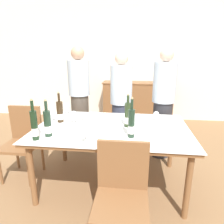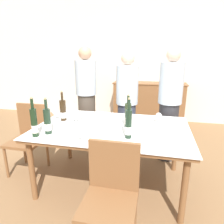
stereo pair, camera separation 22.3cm
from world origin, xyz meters
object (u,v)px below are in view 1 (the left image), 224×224
(wine_glass_3, at_px, (86,134))
(person_guest_left, at_px, (121,104))
(wine_bottle_0, at_px, (131,124))
(wine_bottle_3, at_px, (48,124))
(wine_bottle_4, at_px, (34,126))
(wine_glass_0, at_px, (67,107))
(person_host, at_px, (80,100))
(wine_glass_1, at_px, (156,115))
(dining_table, at_px, (112,132))
(wine_glass_4, at_px, (52,114))
(wine_bottle_2, at_px, (60,112))
(chair_near_front, at_px, (122,190))
(chair_left_end, at_px, (23,137))
(person_guest_right, at_px, (163,105))
(sideboard_cabinet, at_px, (137,102))
(ice_bucket, at_px, (92,123))
(wine_glass_2, at_px, (74,115))
(wine_bottle_1, at_px, (128,115))

(wine_glass_3, distance_m, person_guest_left, 1.35)
(person_guest_left, bearing_deg, wine_bottle_0, -80.74)
(wine_bottle_3, relative_size, wine_bottle_4, 0.94)
(wine_glass_0, bearing_deg, wine_bottle_0, -37.26)
(person_host, bearing_deg, wine_glass_1, -29.70)
(dining_table, distance_m, wine_glass_4, 0.79)
(wine_bottle_2, relative_size, chair_near_front, 0.42)
(wine_glass_0, relative_size, chair_left_end, 0.17)
(wine_bottle_3, relative_size, wine_glass_0, 2.51)
(wine_glass_1, bearing_deg, person_guest_right, 74.34)
(sideboard_cabinet, bearing_deg, wine_bottle_3, -108.80)
(wine_bottle_3, bearing_deg, person_host, 90.65)
(wine_bottle_2, height_order, wine_glass_3, wine_bottle_2)
(person_host, bearing_deg, chair_near_front, -64.89)
(dining_table, bearing_deg, wine_glass_0, 147.67)
(sideboard_cabinet, height_order, wine_bottle_3, wine_bottle_3)
(sideboard_cabinet, xyz_separation_m, wine_bottle_2, (-0.97, -2.30, 0.40))
(chair_left_end, bearing_deg, ice_bucket, -13.23)
(wine_glass_2, relative_size, person_host, 0.10)
(wine_bottle_2, distance_m, wine_bottle_4, 0.53)
(wine_bottle_4, xyz_separation_m, wine_glass_1, (1.22, 0.69, -0.06))
(ice_bucket, height_order, wine_glass_4, ice_bucket)
(wine_bottle_4, xyz_separation_m, person_host, (0.07, 1.34, -0.05))
(wine_glass_1, bearing_deg, sideboard_cabinet, 95.39)
(dining_table, xyz_separation_m, person_guest_right, (0.67, 0.80, 0.14))
(wine_bottle_3, distance_m, chair_near_front, 0.98)
(wine_glass_2, bearing_deg, wine_bottle_1, -1.70)
(sideboard_cabinet, bearing_deg, dining_table, -97.47)
(wine_bottle_3, bearing_deg, wine_bottle_4, -131.89)
(wine_bottle_4, relative_size, wine_glass_0, 2.66)
(wine_glass_3, bearing_deg, sideboard_cabinet, 79.90)
(wine_bottle_4, bearing_deg, wine_bottle_0, 10.36)
(sideboard_cabinet, relative_size, wine_bottle_3, 4.16)
(wine_glass_3, bearing_deg, wine_bottle_4, 176.75)
(wine_bottle_1, bearing_deg, wine_bottle_0, -80.62)
(wine_bottle_3, bearing_deg, person_guest_left, 61.40)
(ice_bucket, xyz_separation_m, person_guest_left, (0.24, 1.01, -0.04))
(wine_bottle_3, distance_m, wine_glass_3, 0.44)
(wine_bottle_1, xyz_separation_m, chair_near_front, (-0.01, -0.83, -0.36))
(wine_bottle_1, xyz_separation_m, person_guest_right, (0.49, 0.76, -0.06))
(wine_bottle_1, height_order, chair_near_front, wine_bottle_1)
(wine_glass_1, xyz_separation_m, person_guest_left, (-0.48, 0.61, -0.04))
(chair_near_front, xyz_separation_m, person_host, (-0.80, 1.70, 0.32))
(sideboard_cabinet, relative_size, wine_glass_4, 11.29)
(wine_bottle_1, relative_size, wine_bottle_4, 0.94)
(wine_bottle_4, height_order, wine_glass_1, wine_bottle_4)
(sideboard_cabinet, relative_size, wine_glass_0, 10.42)
(sideboard_cabinet, xyz_separation_m, wine_glass_4, (-1.08, -2.29, 0.37))
(wine_bottle_0, bearing_deg, wine_glass_3, -154.60)
(wine_bottle_0, xyz_separation_m, wine_bottle_3, (-0.84, -0.07, -0.01))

